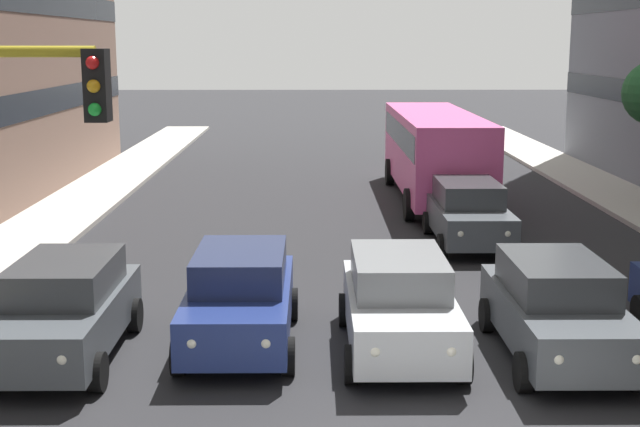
{
  "coord_description": "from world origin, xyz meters",
  "views": [
    {
      "loc": [
        1.46,
        10.01,
        5.4
      ],
      "look_at": [
        1.32,
        -6.29,
        2.19
      ],
      "focal_mm": 49.13,
      "sensor_mm": 36.0,
      "label": 1
    }
  ],
  "objects_px": {
    "car_2": "(399,303)",
    "car_4": "(65,309)",
    "car_row2_0": "(468,213)",
    "car_1": "(556,308)",
    "car_3": "(240,297)",
    "bus_behind_traffic": "(434,146)"
  },
  "relations": [
    {
      "from": "car_3",
      "to": "car_4",
      "type": "height_order",
      "value": "same"
    },
    {
      "from": "car_4",
      "to": "bus_behind_traffic",
      "type": "height_order",
      "value": "bus_behind_traffic"
    },
    {
      "from": "car_2",
      "to": "bus_behind_traffic",
      "type": "height_order",
      "value": "bus_behind_traffic"
    },
    {
      "from": "car_1",
      "to": "car_row2_0",
      "type": "relative_size",
      "value": 1.0
    },
    {
      "from": "car_1",
      "to": "car_3",
      "type": "relative_size",
      "value": 1.0
    },
    {
      "from": "car_2",
      "to": "car_1",
      "type": "bearing_deg",
      "value": 172.58
    },
    {
      "from": "car_2",
      "to": "car_row2_0",
      "type": "distance_m",
      "value": 8.64
    },
    {
      "from": "car_1",
      "to": "car_4",
      "type": "distance_m",
      "value": 8.48
    },
    {
      "from": "car_3",
      "to": "car_row2_0",
      "type": "distance_m",
      "value": 9.56
    },
    {
      "from": "car_3",
      "to": "car_row2_0",
      "type": "relative_size",
      "value": 1.0
    },
    {
      "from": "car_row2_0",
      "to": "car_2",
      "type": "bearing_deg",
      "value": 72.04
    },
    {
      "from": "car_3",
      "to": "car_4",
      "type": "bearing_deg",
      "value": 12.93
    },
    {
      "from": "car_row2_0",
      "to": "car_1",
      "type": "bearing_deg",
      "value": 90.13
    },
    {
      "from": "car_1",
      "to": "bus_behind_traffic",
      "type": "distance_m",
      "value": 15.53
    },
    {
      "from": "car_row2_0",
      "to": "car_4",
      "type": "bearing_deg",
      "value": 45.18
    },
    {
      "from": "car_2",
      "to": "car_3",
      "type": "xyz_separation_m",
      "value": [
        2.82,
        -0.39,
        0.0
      ]
    },
    {
      "from": "car_row2_0",
      "to": "bus_behind_traffic",
      "type": "xyz_separation_m",
      "value": [
        -0.02,
        -6.93,
        0.97
      ]
    },
    {
      "from": "car_1",
      "to": "car_2",
      "type": "relative_size",
      "value": 1.0
    },
    {
      "from": "car_2",
      "to": "car_4",
      "type": "distance_m",
      "value": 5.8
    },
    {
      "from": "car_1",
      "to": "car_2",
      "type": "bearing_deg",
      "value": -7.42
    },
    {
      "from": "car_4",
      "to": "car_row2_0",
      "type": "height_order",
      "value": "same"
    },
    {
      "from": "car_3",
      "to": "car_row2_0",
      "type": "bearing_deg",
      "value": -125.03
    }
  ]
}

